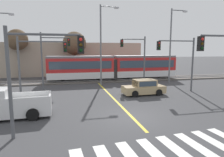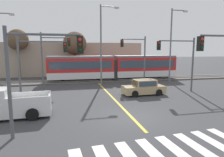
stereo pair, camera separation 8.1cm
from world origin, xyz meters
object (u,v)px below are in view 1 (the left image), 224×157
pickup_truck (6,106)px  street_lamp_east (172,42)px  bare_tree_west (74,44)px  traffic_light_mid_left (37,58)px  traffic_light_mid_right (180,56)px  sedan_crossing (144,88)px  traffic_light_near_left (37,65)px  traffic_light_far_left (51,53)px  bare_tree_far_west (17,40)px  traffic_light_far_right (137,53)px  light_rail_tram (114,67)px  street_lamp_centre (102,41)px

pickup_truck → street_lamp_east: (17.97, 10.87, 4.70)m
bare_tree_west → traffic_light_mid_left: bearing=-105.6°
traffic_light_mid_right → pickup_truck: bearing=-162.8°
sedan_crossing → traffic_light_near_left: size_ratio=0.76×
traffic_light_far_left → bare_tree_west: (3.05, 9.61, 1.34)m
sedan_crossing → bare_tree_far_west: bearing=134.6°
traffic_light_mid_right → bare_tree_west: bearing=125.5°
traffic_light_mid_left → traffic_light_far_right: (11.20, 4.96, 0.27)m
pickup_truck → traffic_light_mid_left: traffic_light_mid_left is taller
traffic_light_far_left → traffic_light_mid_right: size_ratio=1.12×
traffic_light_near_left → light_rail_tram: bearing=65.0°
light_rail_tram → bare_tree_far_west: (-13.81, 5.21, 3.86)m
street_lamp_centre → traffic_light_mid_right: bearing=-40.4°
traffic_light_mid_left → street_lamp_centre: street_lamp_centre is taller
traffic_light_near_left → bare_tree_far_west: size_ratio=0.74×
traffic_light_mid_left → traffic_light_far_left: 4.82m
light_rail_tram → traffic_light_near_left: size_ratio=3.30×
sedan_crossing → traffic_light_far_right: bearing=77.9°
street_lamp_east → bare_tree_far_west: 22.75m
bare_tree_west → bare_tree_far_west: bearing=179.2°
light_rail_tram → traffic_light_far_left: 9.67m
traffic_light_mid_left → light_rail_tram: bearing=44.9°
light_rail_tram → traffic_light_mid_right: size_ratio=3.24×
street_lamp_centre → sedan_crossing: bearing=-65.1°
pickup_truck → traffic_light_mid_right: traffic_light_mid_right is taller
traffic_light_near_left → bare_tree_far_west: bearing=103.9°
sedan_crossing → bare_tree_west: bearing=112.4°
traffic_light_mid_left → bare_tree_far_west: bearing=107.5°
bare_tree_west → sedan_crossing: bearing=-67.6°
traffic_light_mid_right → street_lamp_east: street_lamp_east is taller
bare_tree_west → traffic_light_far_right: bearing=-52.4°
pickup_truck → traffic_light_mid_right: (15.62, 4.85, 3.02)m
traffic_light_mid_left → bare_tree_west: bearing=74.4°
traffic_light_near_left → street_lamp_east: street_lamp_east is taller
traffic_light_mid_right → traffic_light_near_left: 15.54m
traffic_light_far_right → bare_tree_far_west: size_ratio=0.81×
pickup_truck → traffic_light_mid_left: 5.86m
sedan_crossing → traffic_light_near_left: 12.36m
light_rail_tram → street_lamp_east: 8.73m
traffic_light_near_left → street_lamp_east: (15.49, 14.32, 1.80)m
traffic_light_mid_left → bare_tree_west: size_ratio=0.76×
sedan_crossing → traffic_light_mid_right: traffic_light_mid_right is taller
light_rail_tram → traffic_light_far_right: 5.09m
traffic_light_mid_right → bare_tree_west: (-10.23, 14.35, 1.59)m
traffic_light_mid_left → bare_tree_far_west: (-4.56, 14.43, 2.15)m
street_lamp_centre → bare_tree_far_west: bearing=144.2°
traffic_light_mid_left → street_lamp_centre: size_ratio=0.57×
light_rail_tram → street_lamp_centre: size_ratio=1.87×
street_lamp_centre → bare_tree_far_west: street_lamp_centre is taller
traffic_light_far_left → bare_tree_west: size_ratio=0.87×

